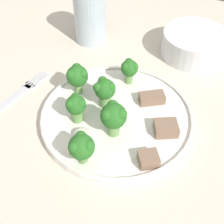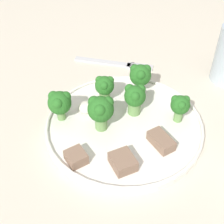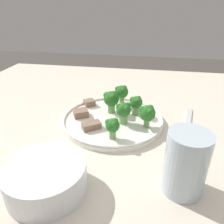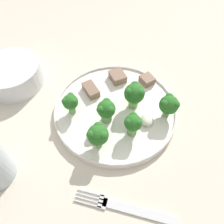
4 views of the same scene
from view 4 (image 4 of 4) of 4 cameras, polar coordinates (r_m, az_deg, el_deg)
The scene contains 15 objects.
ground_plane at distance 1.16m, azimuth 0.24°, elevation -22.87°, with size 8.00×8.00×0.00m, color #4C4742.
table at distance 0.56m, azimuth 0.47°, elevation -8.11°, with size 1.34×1.11×0.72m.
dinner_plate at distance 0.51m, azimuth 1.33°, elevation 0.62°, with size 0.28×0.28×0.02m.
fork at distance 0.43m, azimuth 3.54°, elevation -23.76°, with size 0.05×0.19×0.00m.
cream_bowl at distance 0.61m, azimuth -24.56°, elevation 8.80°, with size 0.15×0.15×0.06m.
broccoli_floret_near_rim_left at distance 0.44m, azimuth 5.51°, elevation -2.98°, with size 0.04×0.04×0.06m.
broccoli_floret_center_left at distance 0.48m, azimuth 5.85°, elevation 4.76°, with size 0.05×0.05×0.07m.
broccoli_floret_back_left at distance 0.42m, azimuth -3.71°, elevation -5.94°, with size 0.04×0.04×0.06m.
broccoli_floret_front_left at distance 0.48m, azimuth 14.65°, elevation 1.88°, with size 0.04×0.04×0.06m.
broccoli_floret_center_back at distance 0.48m, azimuth -10.81°, elevation 2.53°, with size 0.04×0.03×0.05m.
broccoli_floret_mid_cluster at distance 0.46m, azimuth -1.51°, elevation 0.59°, with size 0.04×0.04×0.06m.
meat_slice_front_slice at distance 0.56m, azimuth 1.39°, elevation 9.22°, with size 0.05×0.05×0.02m.
meat_slice_middle_slice at distance 0.53m, azimuth -5.54°, elevation 5.80°, with size 0.05×0.05×0.02m.
meat_slice_rear_slice at distance 0.56m, azimuth 9.13°, elevation 8.30°, with size 0.04×0.04×0.02m.
sauce_dollop at distance 0.48m, azimuth 9.19°, elevation -2.07°, with size 0.03×0.03×0.02m.
Camera 4 is at (-0.26, -0.01, 1.13)m, focal length 35.00 mm.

